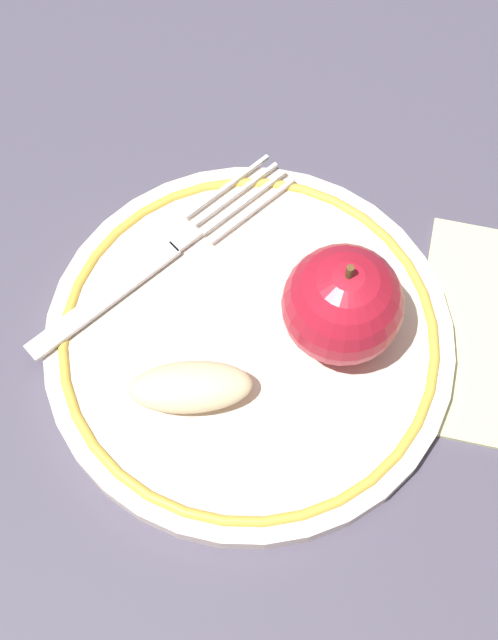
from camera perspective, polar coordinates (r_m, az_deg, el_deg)
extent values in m
plane|color=#4A4456|center=(0.53, -1.30, -1.87)|extent=(2.00, 2.00, 0.00)
cylinder|color=beige|center=(0.52, 0.00, -1.40)|extent=(0.24, 0.24, 0.01)
torus|color=gold|center=(0.52, 0.00, -1.10)|extent=(0.22, 0.22, 0.01)
sphere|color=#B11729|center=(0.49, 6.01, 0.97)|extent=(0.07, 0.07, 0.07)
cylinder|color=brown|center=(0.45, 6.45, 3.05)|extent=(0.00, 0.00, 0.01)
ellipsoid|color=beige|center=(0.49, -3.76, -4.30)|extent=(0.05, 0.07, 0.02)
cube|color=silver|center=(0.53, -9.31, 1.24)|extent=(0.10, 0.06, 0.00)
cube|color=silver|center=(0.54, -4.05, 5.21)|extent=(0.02, 0.02, 0.00)
cube|color=silver|center=(0.55, 0.25, 7.01)|extent=(0.06, 0.04, 0.00)
cube|color=silver|center=(0.56, -0.30, 7.53)|extent=(0.06, 0.04, 0.00)
cube|color=silver|center=(0.56, -0.85, 8.04)|extent=(0.06, 0.04, 0.00)
cube|color=silver|center=(0.56, -1.39, 8.55)|extent=(0.06, 0.04, 0.00)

